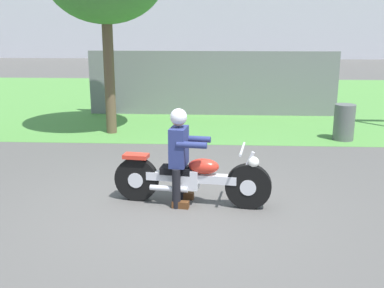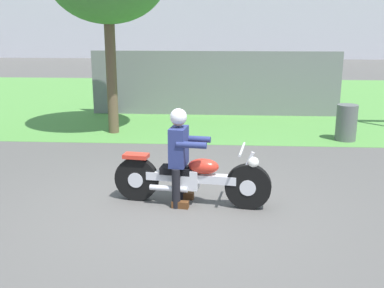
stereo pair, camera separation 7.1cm
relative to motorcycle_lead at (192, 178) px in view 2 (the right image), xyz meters
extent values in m
plane|color=#565451|center=(-0.20, -0.28, -0.40)|extent=(120.00, 120.00, 0.00)
cube|color=#549342|center=(-0.20, 9.36, -0.39)|extent=(60.00, 12.00, 0.01)
cylinder|color=black|center=(0.81, -0.11, -0.07)|extent=(0.66, 0.21, 0.65)
cylinder|color=silver|center=(0.81, -0.11, -0.07)|extent=(0.24, 0.17, 0.23)
cylinder|color=black|center=(-0.82, 0.11, -0.07)|extent=(0.66, 0.21, 0.65)
cylinder|color=silver|center=(-0.82, 0.11, -0.07)|extent=(0.24, 0.17, 0.23)
cube|color=silver|center=(-0.01, 0.00, 0.01)|extent=(1.32, 0.32, 0.12)
cube|color=silver|center=(-0.06, 0.01, -0.01)|extent=(0.35, 0.28, 0.28)
ellipsoid|color=red|center=(0.17, -0.02, 0.19)|extent=(0.47, 0.30, 0.22)
cube|color=black|center=(-0.22, 0.03, 0.11)|extent=(0.47, 0.30, 0.10)
cube|color=red|center=(-0.82, 0.11, 0.28)|extent=(0.38, 0.25, 0.06)
cylinder|color=silver|center=(0.76, -0.10, 0.18)|extent=(0.26, 0.08, 0.53)
cylinder|color=silver|center=(0.71, -0.09, 0.47)|extent=(0.12, 0.66, 0.04)
sphere|color=white|center=(0.87, -0.12, 0.29)|extent=(0.16, 0.16, 0.16)
cylinder|color=silver|center=(-0.32, -0.10, -0.13)|extent=(0.56, 0.15, 0.08)
cylinder|color=black|center=(-0.16, 0.21, -0.11)|extent=(0.12, 0.12, 0.58)
cube|color=#593319|center=(-0.10, 0.20, -0.35)|extent=(0.25, 0.13, 0.10)
cylinder|color=black|center=(-0.21, -0.15, -0.11)|extent=(0.12, 0.12, 0.58)
cube|color=#593319|center=(-0.15, -0.16, -0.35)|extent=(0.25, 0.13, 0.10)
cube|color=navy|center=(-0.19, 0.03, 0.46)|extent=(0.27, 0.41, 0.56)
cylinder|color=navy|center=(0.06, 0.17, 0.54)|extent=(0.43, 0.15, 0.09)
cylinder|color=navy|center=(0.01, -0.17, 0.54)|extent=(0.43, 0.15, 0.09)
sphere|color=tan|center=(-0.19, 0.03, 0.86)|extent=(0.20, 0.20, 0.20)
sphere|color=silver|center=(-0.19, 0.03, 0.89)|extent=(0.24, 0.24, 0.24)
cylinder|color=brown|center=(-2.17, 4.38, 0.93)|extent=(0.24, 0.24, 2.65)
cylinder|color=#595E5B|center=(3.19, 3.97, 0.01)|extent=(0.46, 0.46, 0.81)
cube|color=slate|center=(0.20, 6.73, 0.50)|extent=(7.00, 0.06, 1.80)
camera|label=1|loc=(0.35, -6.26, 2.16)|focal=43.10mm
camera|label=2|loc=(0.42, -6.26, 2.16)|focal=43.10mm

